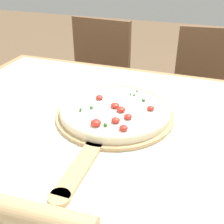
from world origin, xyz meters
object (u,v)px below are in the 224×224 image
object	(u,v)px
pizza	(115,109)
chair_right	(206,98)
chair_left	(96,82)
pizza_peel	(113,117)
rolling_pin	(0,207)

from	to	relation	value
pizza	chair_right	size ratio (longest dim) A/B	0.39
pizza	chair_left	bearing A→B (deg)	116.52
pizza	pizza_peel	bearing A→B (deg)	-90.82
pizza	chair_left	size ratio (longest dim) A/B	0.39
pizza_peel	pizza	world-z (taller)	pizza
rolling_pin	chair_left	xyz separation A→B (m)	(-0.30, 1.23, -0.29)
pizza_peel	chair_left	bearing A→B (deg)	115.89
chair_left	chair_right	distance (m)	0.67
pizza	rolling_pin	distance (m)	0.45
chair_left	chair_right	world-z (taller)	same
chair_right	rolling_pin	bearing A→B (deg)	-113.59
pizza	chair_right	distance (m)	0.88
rolling_pin	chair_left	bearing A→B (deg)	103.97
pizza	rolling_pin	xyz separation A→B (m)	(-0.09, -0.44, 0.00)
pizza_peel	chair_left	distance (m)	0.94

